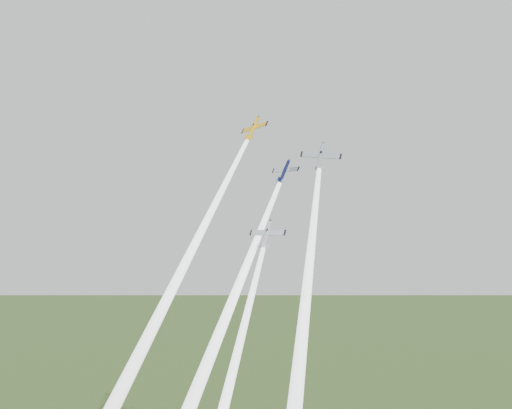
# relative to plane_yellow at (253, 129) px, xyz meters

# --- Properties ---
(plane_yellow) EXTENTS (8.44, 6.63, 8.36)m
(plane_yellow) POSITION_rel_plane_yellow_xyz_m (0.00, 0.00, 0.00)
(plane_yellow) COLOR #FFB316
(smoke_trail_yellow) EXTENTS (7.68, 36.91, 55.61)m
(smoke_trail_yellow) POSITION_rel_plane_yellow_xyz_m (-2.50, -18.78, -29.74)
(smoke_trail_yellow) COLOR white
(plane_navy) EXTENTS (6.99, 4.66, 6.41)m
(plane_navy) POSITION_rel_plane_yellow_xyz_m (11.32, -3.52, -10.76)
(plane_navy) COLOR #0D103D
(smoke_trail_navy) EXTENTS (3.28, 33.99, 51.07)m
(smoke_trail_navy) POSITION_rel_plane_yellow_xyz_m (11.10, -21.02, -38.23)
(smoke_trail_navy) COLOR white
(plane_silver_right) EXTENTS (9.25, 8.61, 8.37)m
(plane_silver_right) POSITION_rel_plane_yellow_xyz_m (21.19, -4.91, -8.70)
(plane_silver_right) COLOR #ABB2B9
(smoke_trail_silver_right) EXTENTS (16.74, 33.10, 52.60)m
(smoke_trail_silver_right) POSITION_rel_plane_yellow_xyz_m (28.46, -21.36, -36.93)
(smoke_trail_silver_right) COLOR white
(plane_silver_low) EXTENTS (8.56, 6.79, 7.02)m
(plane_silver_low) POSITION_rel_plane_yellow_xyz_m (13.76, -12.85, -24.19)
(plane_silver_low) COLOR silver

